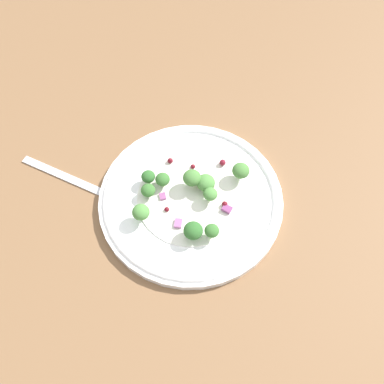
# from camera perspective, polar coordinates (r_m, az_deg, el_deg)

# --- Properties ---
(ground_plane) EXTENTS (1.80, 1.80, 0.02)m
(ground_plane) POSITION_cam_1_polar(r_m,az_deg,el_deg) (0.67, 1.05, -2.90)
(ground_plane) COLOR brown
(plate) EXTENTS (0.27, 0.27, 0.02)m
(plate) POSITION_cam_1_polar(r_m,az_deg,el_deg) (0.67, -0.00, -0.79)
(plate) COLOR white
(plate) RESTS_ON ground_plane
(dressing_pool) EXTENTS (0.16, 0.16, 0.00)m
(dressing_pool) POSITION_cam_1_polar(r_m,az_deg,el_deg) (0.66, -0.00, -0.61)
(dressing_pool) COLOR white
(dressing_pool) RESTS_ON plate
(broccoli_floret_0) EXTENTS (0.02, 0.02, 0.02)m
(broccoli_floret_0) POSITION_cam_1_polar(r_m,az_deg,el_deg) (0.67, -5.56, 1.93)
(broccoli_floret_0) COLOR #ADD18E
(broccoli_floret_0) RESTS_ON plate
(broccoli_floret_1) EXTENTS (0.03, 0.03, 0.03)m
(broccoli_floret_1) POSITION_cam_1_polar(r_m,az_deg,el_deg) (0.62, 0.15, -4.94)
(broccoli_floret_1) COLOR #8EB77A
(broccoli_floret_1) RESTS_ON plate
(broccoli_floret_2) EXTENTS (0.02, 0.02, 0.02)m
(broccoli_floret_2) POSITION_cam_1_polar(r_m,az_deg,el_deg) (0.62, 2.53, -4.94)
(broccoli_floret_2) COLOR #8EB77A
(broccoli_floret_2) RESTS_ON plate
(broccoli_floret_3) EXTENTS (0.03, 0.03, 0.03)m
(broccoli_floret_3) POSITION_cam_1_polar(r_m,az_deg,el_deg) (0.66, 6.48, 2.41)
(broccoli_floret_3) COLOR #9EC684
(broccoli_floret_3) RESTS_ON plate
(broccoli_floret_4) EXTENTS (0.02, 0.02, 0.02)m
(broccoli_floret_4) POSITION_cam_1_polar(r_m,az_deg,el_deg) (0.66, -5.58, 0.19)
(broccoli_floret_4) COLOR #ADD18E
(broccoli_floret_4) RESTS_ON plate
(broccoli_floret_5) EXTENTS (0.03, 0.03, 0.03)m
(broccoli_floret_5) POSITION_cam_1_polar(r_m,az_deg,el_deg) (0.66, 1.73, 1.15)
(broccoli_floret_5) COLOR #9EC684
(broccoli_floret_5) RESTS_ON plate
(broccoli_floret_6) EXTENTS (0.02, 0.02, 0.02)m
(broccoli_floret_6) POSITION_cam_1_polar(r_m,az_deg,el_deg) (0.65, 2.21, -0.17)
(broccoli_floret_6) COLOR #ADD18E
(broccoli_floret_6) RESTS_ON plate
(broccoli_floret_7) EXTENTS (0.02, 0.02, 0.02)m
(broccoli_floret_7) POSITION_cam_1_polar(r_m,az_deg,el_deg) (0.66, -3.74, 1.59)
(broccoli_floret_7) COLOR #9EC684
(broccoli_floret_7) RESTS_ON plate
(broccoli_floret_8) EXTENTS (0.03, 0.03, 0.03)m
(broccoli_floret_8) POSITION_cam_1_polar(r_m,az_deg,el_deg) (0.65, -0.00, 1.78)
(broccoli_floret_8) COLOR #8EB77A
(broccoli_floret_8) RESTS_ON plate
(broccoli_floret_9) EXTENTS (0.02, 0.02, 0.03)m
(broccoli_floret_9) POSITION_cam_1_polar(r_m,az_deg,el_deg) (0.63, -6.49, -2.57)
(broccoli_floret_9) COLOR #9EC684
(broccoli_floret_9) RESTS_ON plate
(cranberry_0) EXTENTS (0.01, 0.01, 0.01)m
(cranberry_0) POSITION_cam_1_polar(r_m,az_deg,el_deg) (0.67, 2.53, 0.79)
(cranberry_0) COLOR #4C0A14
(cranberry_0) RESTS_ON plate
(cranberry_1) EXTENTS (0.01, 0.01, 0.01)m
(cranberry_1) POSITION_cam_1_polar(r_m,az_deg,el_deg) (0.65, -3.21, -2.21)
(cranberry_1) COLOR maroon
(cranberry_1) RESTS_ON plate
(cranberry_2) EXTENTS (0.01, 0.01, 0.01)m
(cranberry_2) POSITION_cam_1_polar(r_m,az_deg,el_deg) (0.69, 0.11, 3.24)
(cranberry_2) COLOR maroon
(cranberry_2) RESTS_ON plate
(cranberry_3) EXTENTS (0.01, 0.01, 0.01)m
(cranberry_3) POSITION_cam_1_polar(r_m,az_deg,el_deg) (0.67, 1.02, 1.32)
(cranberry_3) COLOR maroon
(cranberry_3) RESTS_ON plate
(cranberry_4) EXTENTS (0.01, 0.01, 0.01)m
(cranberry_4) POSITION_cam_1_polar(r_m,az_deg,el_deg) (0.65, 4.16, -1.56)
(cranberry_4) COLOR maroon
(cranberry_4) RESTS_ON plate
(cranberry_5) EXTENTS (0.01, 0.01, 0.01)m
(cranberry_5) POSITION_cam_1_polar(r_m,az_deg,el_deg) (0.69, 3.90, 3.75)
(cranberry_5) COLOR maroon
(cranberry_5) RESTS_ON plate
(cranberry_6) EXTENTS (0.01, 0.01, 0.01)m
(cranberry_6) POSITION_cam_1_polar(r_m,az_deg,el_deg) (0.69, -2.78, 3.98)
(cranberry_6) COLOR maroon
(cranberry_6) RESTS_ON plate
(onion_bit_0) EXTENTS (0.02, 0.02, 0.01)m
(onion_bit_0) POSITION_cam_1_polar(r_m,az_deg,el_deg) (0.64, -1.48, -4.29)
(onion_bit_0) COLOR #A35B93
(onion_bit_0) RESTS_ON plate
(onion_bit_1) EXTENTS (0.02, 0.01, 0.01)m
(onion_bit_1) POSITION_cam_1_polar(r_m,az_deg,el_deg) (0.65, 4.46, -2.14)
(onion_bit_1) COLOR #843D75
(onion_bit_1) RESTS_ON plate
(onion_bit_2) EXTENTS (0.01, 0.01, 0.00)m
(onion_bit_2) POSITION_cam_1_polar(r_m,az_deg,el_deg) (0.66, -3.73, -0.57)
(onion_bit_2) COLOR #934C84
(onion_bit_2) RESTS_ON plate
(fork) EXTENTS (0.18, 0.09, 0.01)m
(fork) POSITION_cam_1_polar(r_m,az_deg,el_deg) (0.71, -13.91, 1.10)
(fork) COLOR silver
(fork) RESTS_ON ground_plane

